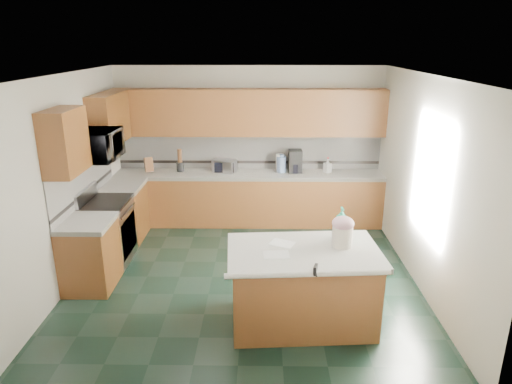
{
  "coord_description": "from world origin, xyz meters",
  "views": [
    {
      "loc": [
        0.23,
        -5.57,
        3.09
      ],
      "look_at": [
        0.15,
        0.35,
        1.12
      ],
      "focal_mm": 32.0,
      "sensor_mm": 36.0,
      "label": 1
    }
  ],
  "objects_px": {
    "island_top": "(304,252)",
    "island_base": "(302,289)",
    "treat_jar": "(342,236)",
    "soap_bottle_island": "(341,223)",
    "knife_block": "(149,165)",
    "toaster_oven": "(225,166)",
    "coffee_maker": "(295,161)"
  },
  "relations": [
    {
      "from": "island_base",
      "to": "island_top",
      "type": "height_order",
      "value": "island_top"
    },
    {
      "from": "island_top",
      "to": "coffee_maker",
      "type": "distance_m",
      "value": 3.13
    },
    {
      "from": "toaster_oven",
      "to": "coffee_maker",
      "type": "relative_size",
      "value": 0.97
    },
    {
      "from": "island_base",
      "to": "toaster_oven",
      "type": "bearing_deg",
      "value": 105.95
    },
    {
      "from": "soap_bottle_island",
      "to": "coffee_maker",
      "type": "bearing_deg",
      "value": 94.83
    },
    {
      "from": "soap_bottle_island",
      "to": "treat_jar",
      "type": "bearing_deg",
      "value": -96.66
    },
    {
      "from": "soap_bottle_island",
      "to": "toaster_oven",
      "type": "height_order",
      "value": "soap_bottle_island"
    },
    {
      "from": "soap_bottle_island",
      "to": "knife_block",
      "type": "distance_m",
      "value": 4.0
    },
    {
      "from": "island_base",
      "to": "toaster_oven",
      "type": "xyz_separation_m",
      "value": [
        -1.11,
        3.09,
        0.6
      ]
    },
    {
      "from": "island_base",
      "to": "island_top",
      "type": "bearing_deg",
      "value": 0.0
    },
    {
      "from": "knife_block",
      "to": "toaster_oven",
      "type": "distance_m",
      "value": 1.32
    },
    {
      "from": "island_base",
      "to": "toaster_oven",
      "type": "height_order",
      "value": "toaster_oven"
    },
    {
      "from": "treat_jar",
      "to": "coffee_maker",
      "type": "relative_size",
      "value": 0.61
    },
    {
      "from": "island_top",
      "to": "toaster_oven",
      "type": "bearing_deg",
      "value": 105.95
    },
    {
      "from": "island_base",
      "to": "soap_bottle_island",
      "type": "bearing_deg",
      "value": 30.25
    },
    {
      "from": "island_base",
      "to": "toaster_oven",
      "type": "relative_size",
      "value": 4.19
    },
    {
      "from": "island_top",
      "to": "soap_bottle_island",
      "type": "height_order",
      "value": "soap_bottle_island"
    },
    {
      "from": "toaster_oven",
      "to": "coffee_maker",
      "type": "bearing_deg",
      "value": 21.01
    },
    {
      "from": "island_top",
      "to": "island_base",
      "type": "bearing_deg",
      "value": 0.0
    },
    {
      "from": "treat_jar",
      "to": "knife_block",
      "type": "distance_m",
      "value": 4.13
    },
    {
      "from": "soap_bottle_island",
      "to": "toaster_oven",
      "type": "distance_m",
      "value": 3.19
    },
    {
      "from": "soap_bottle_island",
      "to": "island_top",
      "type": "bearing_deg",
      "value": -147.86
    },
    {
      "from": "knife_block",
      "to": "coffee_maker",
      "type": "distance_m",
      "value": 2.54
    },
    {
      "from": "treat_jar",
      "to": "soap_bottle_island",
      "type": "xyz_separation_m",
      "value": [
        0.02,
        0.2,
        0.07
      ]
    },
    {
      "from": "treat_jar",
      "to": "island_top",
      "type": "bearing_deg",
      "value": -154.74
    },
    {
      "from": "island_top",
      "to": "knife_block",
      "type": "bearing_deg",
      "value": 124.33
    },
    {
      "from": "treat_jar",
      "to": "knife_block",
      "type": "xyz_separation_m",
      "value": [
        -2.86,
        2.99,
        0.01
      ]
    },
    {
      "from": "island_top",
      "to": "treat_jar",
      "type": "bearing_deg",
      "value": 9.23
    },
    {
      "from": "coffee_maker",
      "to": "treat_jar",
      "type": "bearing_deg",
      "value": -85.78
    },
    {
      "from": "soap_bottle_island",
      "to": "knife_block",
      "type": "relative_size",
      "value": 1.52
    },
    {
      "from": "island_base",
      "to": "island_top",
      "type": "relative_size",
      "value": 0.94
    },
    {
      "from": "island_base",
      "to": "soap_bottle_island",
      "type": "height_order",
      "value": "soap_bottle_island"
    }
  ]
}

